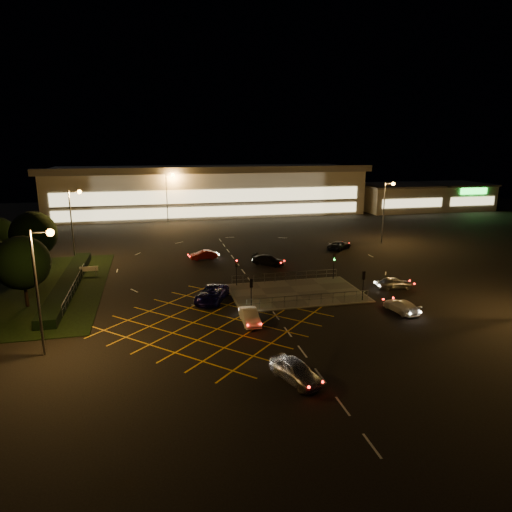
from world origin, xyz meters
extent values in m
plane|color=black|center=(0.00, 0.00, 0.00)|extent=(180.00, 180.00, 0.00)
cube|color=#4C4944|center=(2.00, -2.00, 0.06)|extent=(14.00, 9.00, 0.12)
cube|color=black|center=(-28.00, 6.00, 0.04)|extent=(18.00, 30.00, 0.08)
cube|color=black|center=(-23.00, 6.00, 0.50)|extent=(2.00, 26.00, 1.00)
cube|color=beige|center=(0.00, 62.00, 5.00)|extent=(70.00, 25.00, 10.00)
cube|color=slate|center=(0.00, 62.00, 10.20)|extent=(72.00, 26.50, 0.60)
cube|color=#FFEAA5|center=(0.00, 49.45, 5.00)|extent=(66.00, 0.20, 3.00)
cube|color=#FFEAA5|center=(0.00, 49.45, 1.80)|extent=(66.00, 0.20, 2.20)
cube|color=beige|center=(46.00, 54.00, 3.00)|extent=(18.00, 14.00, 6.00)
cube|color=slate|center=(46.00, 54.00, 6.15)|extent=(18.80, 14.80, 0.40)
cube|color=#FFEAA5|center=(46.00, 46.95, 2.60)|extent=(15.30, 0.20, 2.00)
cube|color=beige|center=(62.00, 54.00, 3.00)|extent=(14.00, 14.00, 6.00)
cube|color=slate|center=(62.00, 54.00, 6.15)|extent=(14.80, 14.80, 0.40)
cube|color=#FFEAA5|center=(62.00, 46.95, 2.60)|extent=(11.90, 0.20, 2.00)
cube|color=#19E533|center=(62.00, 46.85, 5.00)|extent=(7.00, 0.30, 1.40)
cylinder|color=slate|center=(-22.00, -12.00, 5.00)|extent=(0.20, 0.20, 10.00)
cylinder|color=slate|center=(-21.30, -12.00, 9.80)|extent=(1.40, 0.12, 0.12)
sphere|color=orange|center=(-20.60, -12.00, 9.75)|extent=(0.56, 0.56, 0.56)
cylinder|color=slate|center=(-24.00, 18.00, 5.00)|extent=(0.20, 0.20, 10.00)
cylinder|color=slate|center=(-23.30, 18.00, 9.80)|extent=(1.40, 0.12, 0.12)
sphere|color=orange|center=(-22.60, 18.00, 9.75)|extent=(0.56, 0.56, 0.56)
cylinder|color=slate|center=(24.00, 20.00, 5.00)|extent=(0.20, 0.20, 10.00)
cylinder|color=slate|center=(24.70, 20.00, 9.80)|extent=(1.40, 0.12, 0.12)
sphere|color=orange|center=(25.40, 20.00, 9.75)|extent=(0.56, 0.56, 0.56)
cylinder|color=slate|center=(-10.00, 48.00, 5.00)|extent=(0.20, 0.20, 10.00)
cylinder|color=slate|center=(-9.30, 48.00, 9.80)|extent=(1.40, 0.12, 0.12)
sphere|color=orange|center=(-8.60, 48.00, 9.75)|extent=(0.56, 0.56, 0.56)
cylinder|color=slate|center=(30.00, 50.00, 5.00)|extent=(0.20, 0.20, 10.00)
cylinder|color=slate|center=(30.70, 50.00, 9.80)|extent=(1.40, 0.12, 0.12)
sphere|color=orange|center=(31.40, 50.00, 9.75)|extent=(0.56, 0.56, 0.56)
cylinder|color=black|center=(-4.00, -6.00, 1.62)|extent=(0.10, 0.10, 3.00)
cube|color=black|center=(-4.00, -6.00, 2.82)|extent=(0.28, 0.18, 0.90)
sphere|color=#19FF33|center=(-4.00, -5.87, 2.82)|extent=(0.16, 0.16, 0.16)
cylinder|color=black|center=(8.00, -6.00, 1.62)|extent=(0.10, 0.10, 3.00)
cube|color=black|center=(8.00, -6.00, 2.82)|extent=(0.28, 0.18, 0.90)
sphere|color=#19FF33|center=(8.00, -5.87, 2.82)|extent=(0.16, 0.16, 0.16)
cylinder|color=black|center=(-4.00, 2.00, 1.62)|extent=(0.10, 0.10, 3.00)
cube|color=black|center=(-4.00, 2.00, 2.82)|extent=(0.28, 0.18, 0.90)
sphere|color=#FF0C0C|center=(-4.00, 1.87, 2.82)|extent=(0.16, 0.16, 0.16)
cylinder|color=black|center=(8.00, 2.00, 1.62)|extent=(0.10, 0.10, 3.00)
cube|color=black|center=(8.00, 2.00, 2.82)|extent=(0.28, 0.18, 0.90)
sphere|color=#19FF33|center=(8.00, 1.87, 2.82)|extent=(0.16, 0.16, 0.16)
cylinder|color=black|center=(-28.00, 14.00, 1.44)|extent=(0.36, 0.36, 2.88)
sphere|color=black|center=(-28.00, 14.00, 4.96)|extent=(5.76, 5.76, 5.76)
cylinder|color=black|center=(-34.00, 20.00, 1.17)|extent=(0.36, 0.36, 2.34)
cylinder|color=black|center=(-26.00, 0.00, 1.35)|extent=(0.36, 0.36, 2.70)
sphere|color=black|center=(-26.00, 0.00, 4.65)|extent=(5.40, 5.40, 5.40)
imported|color=#B9BAC1|center=(-3.94, -20.29, 0.77)|extent=(3.34, 4.89, 1.55)
imported|color=white|center=(-4.86, -9.28, 0.67)|extent=(1.46, 4.06, 1.33)
imported|color=#0D0B43|center=(-7.50, -2.51, 0.78)|extent=(4.67, 6.20, 1.56)
imported|color=black|center=(2.00, 10.37, 0.67)|extent=(4.75, 4.40, 1.34)
imported|color=#9A9DA1|center=(13.43, -2.95, 0.68)|extent=(4.15, 2.00, 1.37)
imported|color=maroon|center=(-6.30, 15.52, 0.63)|extent=(3.92, 1.73, 1.25)
imported|color=black|center=(15.22, 17.06, 0.65)|extent=(4.98, 4.64, 1.30)
imported|color=silver|center=(10.31, -9.80, 0.62)|extent=(2.27, 4.45, 1.24)
camera|label=1|loc=(-13.13, -47.87, 16.25)|focal=32.00mm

